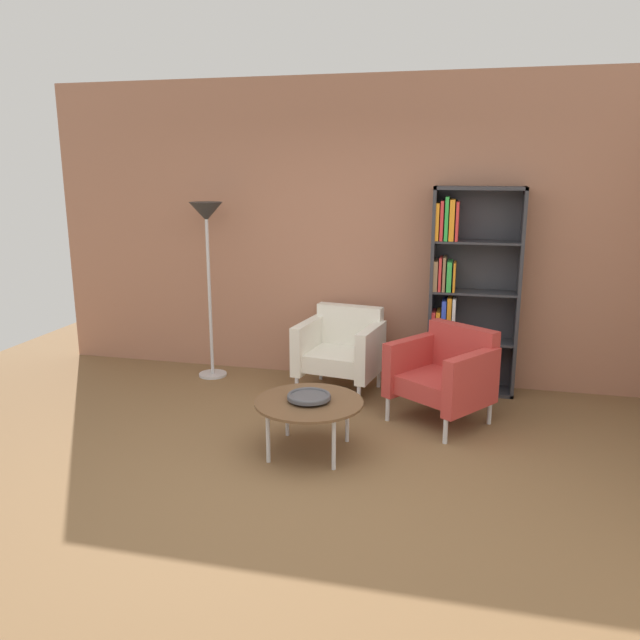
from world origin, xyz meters
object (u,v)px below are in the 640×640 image
decorative_bowl (309,396)px  armchair_corner_red (445,373)px  armchair_by_bookshelf (341,348)px  floor_lamp_torchiere (207,233)px  bookshelf_tall (463,295)px  coffee_table_low (309,405)px

decorative_bowl → armchair_corner_red: size_ratio=0.34×
decorative_bowl → armchair_corner_red: armchair_corner_red is taller
decorative_bowl → armchair_corner_red: (0.94, 0.85, -0.02)m
decorative_bowl → armchair_by_bookshelf: 1.36m
armchair_by_bookshelf → floor_lamp_torchiere: size_ratio=0.46×
bookshelf_tall → armchair_by_bookshelf: bearing=-164.7°
floor_lamp_torchiere → armchair_by_bookshelf: bearing=-5.0°
armchair_by_bookshelf → decorative_bowl: bearing=-79.3°
bookshelf_tall → armchair_by_bookshelf: size_ratio=2.35×
bookshelf_tall → floor_lamp_torchiere: bookshelf_tall is taller
coffee_table_low → armchair_corner_red: 1.26m
armchair_by_bookshelf → armchair_corner_red: same height
bookshelf_tall → decorative_bowl: size_ratio=5.94×
armchair_corner_red → coffee_table_low: bearing=-102.7°
coffee_table_low → decorative_bowl: bearing=97.1°
bookshelf_tall → decorative_bowl: 2.02m
coffee_table_low → armchair_corner_red: (0.94, 0.85, 0.04)m
bookshelf_tall → floor_lamp_torchiere: (-2.44, -0.18, 0.53)m
bookshelf_tall → armchair_corner_red: (-0.10, -0.81, -0.50)m
armchair_by_bookshelf → coffee_table_low: bearing=-79.3°
bookshelf_tall → coffee_table_low: bookshelf_tall is taller
bookshelf_tall → armchair_corner_red: size_ratio=2.01×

